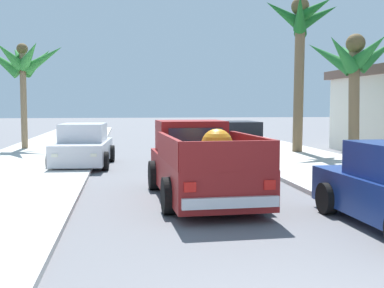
% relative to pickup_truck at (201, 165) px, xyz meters
% --- Properties ---
extents(sidewalk_left, '(4.65, 60.00, 0.12)m').
position_rel_pickup_truck_xyz_m(sidewalk_left, '(-5.20, 4.35, -0.73)').
color(sidewalk_left, beige).
rests_on(sidewalk_left, ground).
extents(sidewalk_right, '(4.65, 60.00, 0.12)m').
position_rel_pickup_truck_xyz_m(sidewalk_right, '(5.01, 4.35, -0.73)').
color(sidewalk_right, beige).
rests_on(sidewalk_right, ground).
extents(curb_left, '(0.16, 60.00, 0.10)m').
position_rel_pickup_truck_xyz_m(curb_left, '(-4.28, 4.35, -0.74)').
color(curb_left, silver).
rests_on(curb_left, ground).
extents(curb_right, '(0.16, 60.00, 0.10)m').
position_rel_pickup_truck_xyz_m(curb_right, '(4.09, 4.35, -0.74)').
color(curb_right, silver).
rests_on(curb_right, ground).
extents(pickup_truck, '(2.36, 5.28, 1.80)m').
position_rel_pickup_truck_xyz_m(pickup_truck, '(0.00, 0.00, 0.00)').
color(pickup_truck, maroon).
rests_on(pickup_truck, ground).
extents(car_left_near, '(2.21, 4.34, 1.54)m').
position_rel_pickup_truck_xyz_m(car_left_near, '(-3.26, 6.63, -0.08)').
color(car_left_near, silver).
rests_on(car_left_near, ground).
extents(car_left_mid, '(2.14, 4.31, 1.54)m').
position_rel_pickup_truck_xyz_m(car_left_mid, '(2.83, 8.15, -0.08)').
color(car_left_mid, black).
rests_on(car_left_mid, ground).
extents(palm_tree_left_fore, '(3.32, 3.52, 4.90)m').
position_rel_pickup_truck_xyz_m(palm_tree_left_fore, '(6.85, 6.34, 3.04)').
color(palm_tree_left_fore, brown).
rests_on(palm_tree_left_fore, ground).
extents(palm_tree_right_fore, '(4.07, 3.68, 5.22)m').
position_rel_pickup_truck_xyz_m(palm_tree_right_fore, '(-6.46, 12.92, 3.47)').
color(palm_tree_right_fore, '#846B4C').
rests_on(palm_tree_right_fore, ground).
extents(palm_tree_right_mid, '(3.72, 3.76, 6.91)m').
position_rel_pickup_truck_xyz_m(palm_tree_right_mid, '(5.97, 9.53, 4.69)').
color(palm_tree_right_mid, brown).
rests_on(palm_tree_right_mid, ground).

